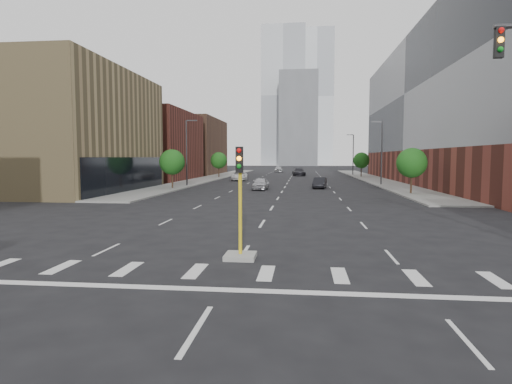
% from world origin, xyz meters
% --- Properties ---
extents(ground, '(400.00, 400.00, 0.00)m').
position_xyz_m(ground, '(0.00, 0.00, 0.00)').
color(ground, black).
rests_on(ground, ground).
extents(sidewalk_left_far, '(5.00, 92.00, 0.15)m').
position_xyz_m(sidewalk_left_far, '(-15.00, 74.00, 0.07)').
color(sidewalk_left_far, gray).
rests_on(sidewalk_left_far, ground).
extents(sidewalk_right_far, '(5.00, 92.00, 0.15)m').
position_xyz_m(sidewalk_right_far, '(15.00, 74.00, 0.07)').
color(sidewalk_right_far, gray).
rests_on(sidewalk_right_far, ground).
extents(building_left_mid, '(20.00, 24.00, 14.00)m').
position_xyz_m(building_left_mid, '(-27.50, 40.00, 7.00)').
color(building_left_mid, '#A0895A').
rests_on(building_left_mid, ground).
extents(building_left_far_a, '(20.00, 22.00, 12.00)m').
position_xyz_m(building_left_far_a, '(-27.50, 66.00, 6.00)').
color(building_left_far_a, brown).
rests_on(building_left_far_a, ground).
extents(building_left_far_b, '(20.00, 24.00, 13.00)m').
position_xyz_m(building_left_far_b, '(-27.50, 92.00, 6.50)').
color(building_left_far_b, brown).
rests_on(building_left_far_b, ground).
extents(building_right_main, '(24.00, 70.00, 22.00)m').
position_xyz_m(building_right_main, '(29.50, 60.00, 11.00)').
color(building_right_main, brown).
rests_on(building_right_main, ground).
extents(tower_left, '(22.00, 22.00, 70.00)m').
position_xyz_m(tower_left, '(-8.00, 220.00, 35.00)').
color(tower_left, '#B2B7BC').
rests_on(tower_left, ground).
extents(tower_right, '(20.00, 20.00, 80.00)m').
position_xyz_m(tower_right, '(10.00, 260.00, 40.00)').
color(tower_right, '#B2B7BC').
rests_on(tower_right, ground).
extents(tower_mid, '(18.00, 18.00, 44.00)m').
position_xyz_m(tower_mid, '(0.00, 200.00, 22.00)').
color(tower_mid, slate).
rests_on(tower_mid, ground).
extents(median_traffic_signal, '(1.20, 1.20, 4.40)m').
position_xyz_m(median_traffic_signal, '(0.00, 8.97, 0.97)').
color(median_traffic_signal, '#999993').
rests_on(median_traffic_signal, ground).
extents(streetlight_right_a, '(1.60, 0.22, 9.07)m').
position_xyz_m(streetlight_right_a, '(13.41, 55.00, 5.01)').
color(streetlight_right_a, '#2D2D30').
rests_on(streetlight_right_a, ground).
extents(streetlight_right_b, '(1.60, 0.22, 9.07)m').
position_xyz_m(streetlight_right_b, '(13.41, 90.00, 5.01)').
color(streetlight_right_b, '#2D2D30').
rests_on(streetlight_right_b, ground).
extents(streetlight_left, '(1.60, 0.22, 9.07)m').
position_xyz_m(streetlight_left, '(-13.41, 50.00, 5.01)').
color(streetlight_left, '#2D2D30').
rests_on(streetlight_left, ground).
extents(tree_left_near, '(3.20, 3.20, 4.85)m').
position_xyz_m(tree_left_near, '(-14.00, 45.00, 3.39)').
color(tree_left_near, '#382619').
rests_on(tree_left_near, ground).
extents(tree_left_far, '(3.20, 3.20, 4.85)m').
position_xyz_m(tree_left_far, '(-14.00, 75.00, 3.39)').
color(tree_left_far, '#382619').
rests_on(tree_left_far, ground).
extents(tree_right_near, '(3.20, 3.20, 4.85)m').
position_xyz_m(tree_right_near, '(14.00, 40.00, 3.39)').
color(tree_right_near, '#382619').
rests_on(tree_right_near, ground).
extents(tree_right_far, '(3.20, 3.20, 4.85)m').
position_xyz_m(tree_right_far, '(14.00, 80.00, 3.39)').
color(tree_right_far, '#382619').
rests_on(tree_right_far, ground).
extents(car_near_left, '(2.00, 4.48, 1.50)m').
position_xyz_m(car_near_left, '(-2.77, 44.93, 0.75)').
color(car_near_left, '#B3B3B8').
rests_on(car_near_left, ground).
extents(car_mid_right, '(2.05, 4.49, 1.43)m').
position_xyz_m(car_mid_right, '(4.58, 48.18, 0.71)').
color(car_mid_right, black).
rests_on(car_mid_right, ground).
extents(car_far_left, '(3.26, 6.03, 1.61)m').
position_xyz_m(car_far_left, '(-8.54, 65.69, 0.80)').
color(car_far_left, silver).
rests_on(car_far_left, ground).
extents(car_deep_right, '(3.20, 6.17, 1.71)m').
position_xyz_m(car_deep_right, '(1.50, 85.50, 0.85)').
color(car_deep_right, black).
rests_on(car_deep_right, ground).
extents(car_distant, '(2.06, 5.05, 1.72)m').
position_xyz_m(car_distant, '(-4.19, 108.43, 0.86)').
color(car_distant, '#B7B7BC').
rests_on(car_distant, ground).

